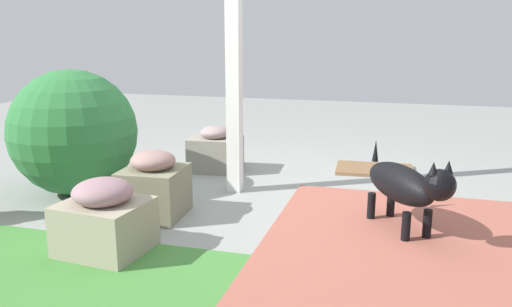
{
  "coord_description": "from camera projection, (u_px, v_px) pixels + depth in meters",
  "views": [
    {
      "loc": [
        -0.97,
        3.65,
        1.25
      ],
      "look_at": [
        -0.01,
        0.26,
        0.42
      ],
      "focal_mm": 36.27,
      "sensor_mm": 36.0,
      "label": 1
    }
  ],
  "objects": [
    {
      "name": "ground_plane",
      "position": [
        264.0,
        200.0,
        3.96
      ],
      "size": [
        12.0,
        12.0,
        0.0
      ],
      "primitive_type": "plane",
      "color": "gray"
    },
    {
      "name": "brick_path",
      "position": [
        416.0,
        258.0,
        2.92
      ],
      "size": [
        1.8,
        2.4,
        0.02
      ],
      "primitive_type": "cube",
      "color": "#A05848",
      "rests_on": "ground"
    },
    {
      "name": "porch_pillar",
      "position": [
        234.0,
        29.0,
        3.89
      ],
      "size": [
        0.11,
        0.11,
        2.55
      ],
      "primitive_type": "cube",
      "color": "white",
      "rests_on": "ground"
    },
    {
      "name": "stone_planter_nearest",
      "position": [
        216.0,
        151.0,
        4.76
      ],
      "size": [
        0.49,
        0.39,
        0.42
      ],
      "color": "gray",
      "rests_on": "ground"
    },
    {
      "name": "stone_planter_mid",
      "position": [
        154.0,
        187.0,
        3.57
      ],
      "size": [
        0.43,
        0.46,
        0.47
      ],
      "color": "#77775D",
      "rests_on": "ground"
    },
    {
      "name": "stone_planter_far",
      "position": [
        105.0,
        219.0,
        2.99
      ],
      "size": [
        0.51,
        0.47,
        0.44
      ],
      "color": "gray",
      "rests_on": "ground"
    },
    {
      "name": "round_shrub",
      "position": [
        74.0,
        132.0,
        4.02
      ],
      "size": [
        0.98,
        0.98,
        0.98
      ],
      "primitive_type": "sphere",
      "color": "#2B6F37",
      "rests_on": "ground"
    },
    {
      "name": "dog",
      "position": [
        405.0,
        185.0,
        3.23
      ],
      "size": [
        0.58,
        0.74,
        0.55
      ],
      "color": "black",
      "rests_on": "ground"
    },
    {
      "name": "doormat",
      "position": [
        375.0,
        169.0,
        4.77
      ],
      "size": [
        0.72,
        0.5,
        0.03
      ],
      "primitive_type": "cube",
      "rotation": [
        0.0,
        0.0,
        0.06
      ],
      "color": "brown",
      "rests_on": "ground"
    }
  ]
}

